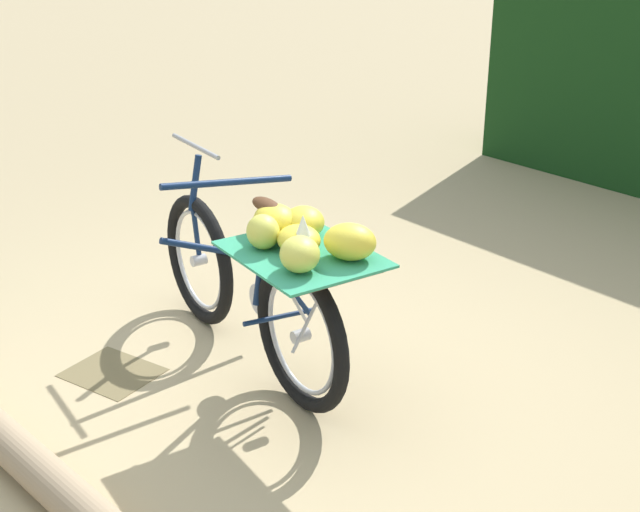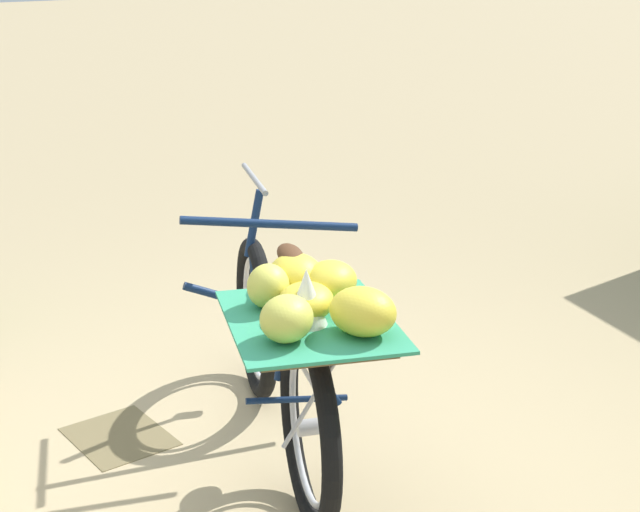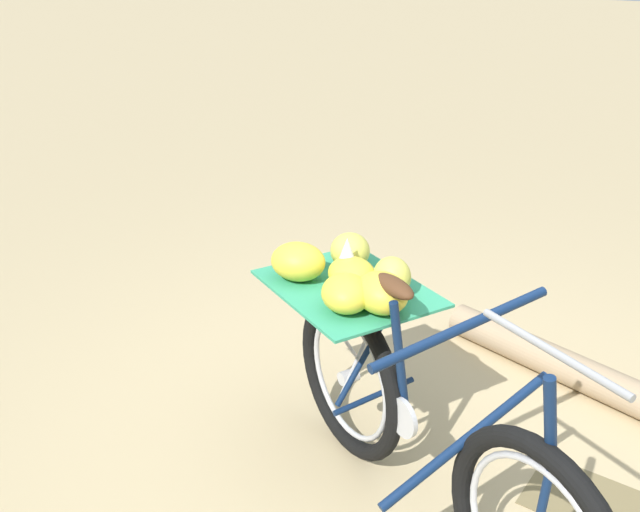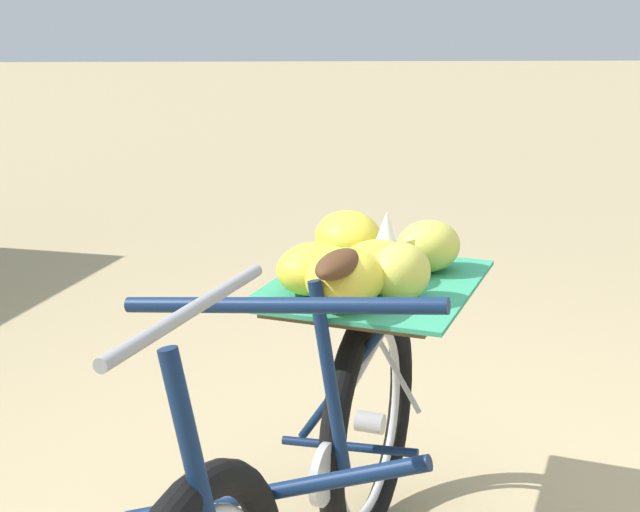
% 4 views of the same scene
% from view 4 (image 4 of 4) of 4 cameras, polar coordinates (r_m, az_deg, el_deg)
% --- Properties ---
extents(bicycle, '(1.75, 1.01, 1.03)m').
position_cam_4_polar(bicycle, '(2.23, 0.42, -10.34)').
color(bicycle, black).
rests_on(bicycle, ground_plane).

